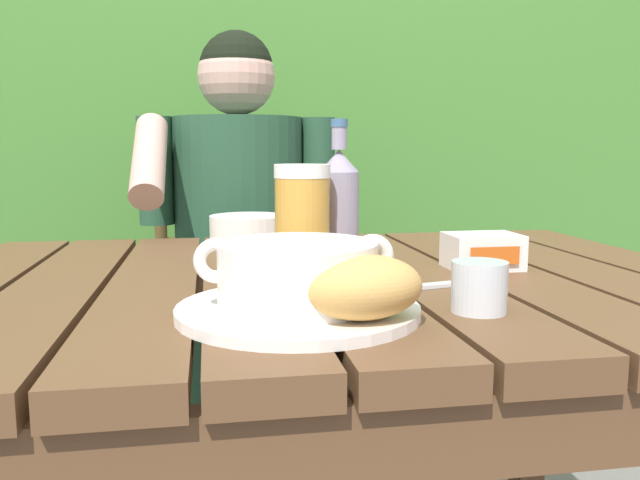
# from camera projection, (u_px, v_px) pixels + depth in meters

# --- Properties ---
(dining_table) EXTENTS (1.16, 0.85, 0.76)m
(dining_table) POSITION_uv_depth(u_px,v_px,m) (332.00, 341.00, 0.98)
(dining_table) COLOR brown
(dining_table) RESTS_ON ground_plane
(hedge_backdrop) EXTENTS (3.47, 0.82, 2.85)m
(hedge_backdrop) POSITION_uv_depth(u_px,v_px,m) (249.00, 118.00, 2.38)
(hedge_backdrop) COLOR #457F31
(hedge_backdrop) RESTS_ON ground_plane
(chair_near_diner) EXTENTS (0.47, 0.47, 1.03)m
(chair_near_diner) POSITION_uv_depth(u_px,v_px,m) (238.00, 307.00, 1.83)
(chair_near_diner) COLOR #503C1E
(chair_near_diner) RESTS_ON ground_plane
(person_eating) EXTENTS (0.48, 0.47, 1.23)m
(person_eating) POSITION_uv_depth(u_px,v_px,m) (239.00, 238.00, 1.60)
(person_eating) COLOR #244B32
(person_eating) RESTS_ON ground_plane
(serving_plate) EXTENTS (0.27, 0.27, 0.01)m
(serving_plate) POSITION_uv_depth(u_px,v_px,m) (298.00, 310.00, 0.72)
(serving_plate) COLOR white
(serving_plate) RESTS_ON dining_table
(soup_bowl) EXTENTS (0.23, 0.18, 0.08)m
(soup_bowl) POSITION_uv_depth(u_px,v_px,m) (298.00, 272.00, 0.71)
(soup_bowl) COLOR white
(soup_bowl) RESTS_ON serving_plate
(bread_roll) EXTENTS (0.15, 0.13, 0.07)m
(bread_roll) POSITION_uv_depth(u_px,v_px,m) (364.00, 287.00, 0.66)
(bread_roll) COLOR tan
(bread_roll) RESTS_ON serving_plate
(beer_glass) EXTENTS (0.08, 0.08, 0.16)m
(beer_glass) POSITION_uv_depth(u_px,v_px,m) (302.00, 221.00, 0.92)
(beer_glass) COLOR gold
(beer_glass) RESTS_ON dining_table
(beer_bottle) EXTENTS (0.06, 0.06, 0.23)m
(beer_bottle) POSITION_uv_depth(u_px,v_px,m) (339.00, 208.00, 0.98)
(beer_bottle) COLOR gray
(beer_bottle) RESTS_ON dining_table
(water_glass_small) EXTENTS (0.06, 0.06, 0.06)m
(water_glass_small) POSITION_uv_depth(u_px,v_px,m) (479.00, 287.00, 0.73)
(water_glass_small) COLOR silver
(water_glass_small) RESTS_ON dining_table
(butter_tub) EXTENTS (0.11, 0.08, 0.05)m
(butter_tub) POSITION_uv_depth(u_px,v_px,m) (483.00, 251.00, 0.99)
(butter_tub) COLOR white
(butter_tub) RESTS_ON dining_table
(table_knife) EXTENTS (0.16, 0.05, 0.01)m
(table_knife) POSITION_uv_depth(u_px,v_px,m) (400.00, 288.00, 0.84)
(table_knife) COLOR silver
(table_knife) RESTS_ON dining_table
(diner_bowl) EXTENTS (0.15, 0.15, 0.06)m
(diner_bowl) POSITION_uv_depth(u_px,v_px,m) (248.00, 230.00, 1.25)
(diner_bowl) COLOR white
(diner_bowl) RESTS_ON dining_table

